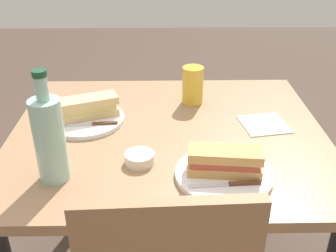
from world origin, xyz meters
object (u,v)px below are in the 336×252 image
at_px(plate_near, 85,119).
at_px(olive_bowl, 140,158).
at_px(knife_far, 229,184).
at_px(beer_glass, 193,85).
at_px(dining_table, 168,164).
at_px(plate_far, 224,174).
at_px(baguette_sandwich_far, 225,161).
at_px(water_bottle, 50,138).
at_px(knife_near, 93,124).
at_px(baguette_sandwich_near, 84,108).

relative_size(plate_near, olive_bowl, 3.13).
distance_m(knife_far, beer_glass, 0.52).
bearing_deg(beer_glass, dining_table, 66.95).
xyz_separation_m(plate_far, baguette_sandwich_far, (0.00, 0.00, 0.04)).
xyz_separation_m(beer_glass, olive_bowl, (0.17, 0.39, -0.05)).
distance_m(plate_far, olive_bowl, 0.23).
bearing_deg(knife_far, plate_far, -84.70).
distance_m(water_bottle, olive_bowl, 0.25).
relative_size(dining_table, beer_glass, 7.35).
relative_size(knife_near, plate_far, 0.71).
bearing_deg(plate_near, baguette_sandwich_far, 142.24).
bearing_deg(olive_bowl, plate_far, 162.55).
height_order(baguette_sandwich_near, knife_far, baguette_sandwich_near).
distance_m(baguette_sandwich_near, plate_far, 0.52).
bearing_deg(knife_near, water_bottle, 77.22).
height_order(baguette_sandwich_near, beer_glass, beer_glass).
height_order(knife_near, knife_far, same).
relative_size(dining_table, water_bottle, 3.31).
xyz_separation_m(knife_far, water_bottle, (0.44, -0.06, 0.10)).
bearing_deg(water_bottle, baguette_sandwich_far, 179.35).
bearing_deg(water_bottle, knife_far, 172.12).
height_order(knife_near, baguette_sandwich_far, baguette_sandwich_far).
relative_size(plate_near, knife_near, 1.42).
bearing_deg(baguette_sandwich_near, beer_glass, -158.82).
bearing_deg(olive_bowl, knife_far, 150.95).
distance_m(knife_near, olive_bowl, 0.25).
bearing_deg(knife_near, beer_glass, -149.66).
bearing_deg(plate_far, plate_near, -37.76).
bearing_deg(baguette_sandwich_far, baguette_sandwich_near, -37.76).
xyz_separation_m(baguette_sandwich_far, olive_bowl, (0.22, -0.07, -0.03)).
bearing_deg(baguette_sandwich_near, knife_near, 121.43).
xyz_separation_m(plate_near, knife_near, (-0.03, 0.05, 0.01)).
xyz_separation_m(dining_table, beer_glass, (-0.09, -0.21, 0.19)).
relative_size(dining_table, baguette_sandwich_near, 4.32).
distance_m(baguette_sandwich_near, knife_near, 0.07).
height_order(baguette_sandwich_near, plate_far, baguette_sandwich_near).
height_order(baguette_sandwich_near, baguette_sandwich_far, same).
height_order(baguette_sandwich_near, knife_near, baguette_sandwich_near).
bearing_deg(baguette_sandwich_near, dining_table, 164.71).
bearing_deg(knife_near, knife_far, 140.01).
relative_size(baguette_sandwich_near, water_bottle, 0.77).
distance_m(knife_near, beer_glass, 0.38).
xyz_separation_m(baguette_sandwich_near, knife_far, (-0.42, 0.38, -0.03)).
height_order(knife_far, olive_bowl, olive_bowl).
distance_m(water_bottle, beer_glass, 0.60).
relative_size(baguette_sandwich_far, olive_bowl, 2.38).
bearing_deg(baguette_sandwich_near, knife_far, 138.00).
bearing_deg(dining_table, knife_near, -5.10).
distance_m(plate_near, knife_far, 0.56).
bearing_deg(plate_far, dining_table, -60.03).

